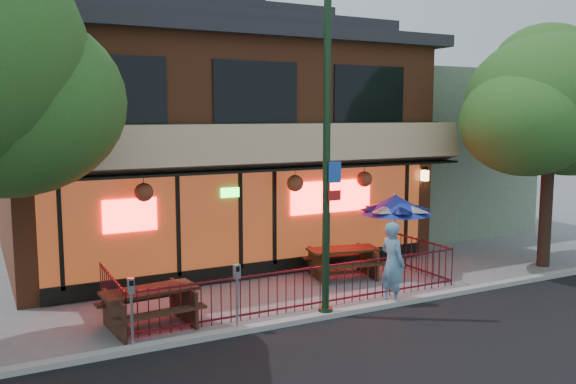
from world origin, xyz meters
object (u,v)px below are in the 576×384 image
Objects in this scene: street_light at (327,174)px; picnic_table_left at (150,302)px; pedestrian at (392,263)px; parking_meter_near at (237,287)px; picnic_table_right at (343,258)px; parking_meter_far at (131,302)px; street_tree_right at (551,95)px; patio_umbrella at (395,205)px.

picnic_table_left is at bearing 162.98° from street_light.
pedestrian is 3.95m from parking_meter_near.
street_light reaches higher than picnic_table_left.
parking_meter_far is (-6.32, -2.55, 0.42)m from picnic_table_right.
pedestrian is (-6.19, -0.94, -3.98)m from street_tree_right.
street_light is 4.99× the size of parking_meter_far.
picnic_table_right is 2.55m from pedestrian.
pedestrian is at bearing -128.48° from patio_umbrella.
parking_meter_near is at bearing -158.42° from patio_umbrella.
pedestrian is (1.85, 0.05, -2.17)m from street_light.
picnic_table_left is at bearing -165.71° from picnic_table_right.
patio_umbrella is 1.17× the size of pedestrian.
parking_meter_far is (-7.83, -2.25, -1.00)m from patio_umbrella.
patio_umbrella is 2.97m from pedestrian.
parking_meter_near is (1.51, -1.10, 0.41)m from picnic_table_left.
street_light reaches higher than parking_meter_near.
pedestrian reaches higher than picnic_table_left.
patio_umbrella is (7.20, 1.15, 1.40)m from picnic_table_left.
picnic_table_left is at bearing 60.32° from parking_meter_far.
street_tree_right reaches higher than parking_meter_far.
street_tree_right is (8.04, 0.99, 1.81)m from street_light.
picnic_table_right is 1.50× the size of parking_meter_near.
street_light is at bearing -17.02° from picnic_table_left.
picnic_table_right is 1.51× the size of parking_meter_far.
street_tree_right is 10.94m from parking_meter_near.
pedestrian is 1.39× the size of parking_meter_far.
street_light reaches higher than picnic_table_right.
street_tree_right reaches higher than parking_meter_near.
parking_meter_near is (-2.10, 0.00, -2.19)m from street_light.
parking_meter_far is at bearing 179.96° from street_light.
parking_meter_far reaches higher than picnic_table_left.
picnic_table_left is 0.97× the size of picnic_table_right.
picnic_table_left is 1.33m from parking_meter_far.
picnic_table_left is 1.91m from parking_meter_near.
parking_meter_near is at bearing -36.17° from picnic_table_left.
parking_meter_near is 2.13m from parking_meter_far.
picnic_table_right is 1.08× the size of pedestrian.
picnic_table_left is (-3.60, 1.10, -2.61)m from street_light.
parking_meter_near is at bearing -148.66° from picnic_table_right.
parking_meter_near is (-5.69, -2.25, -0.99)m from patio_umbrella.
parking_meter_far is (-4.23, 0.00, -2.20)m from street_light.
street_light is at bearing -0.07° from parking_meter_near.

